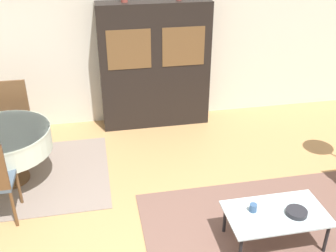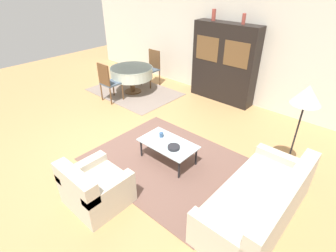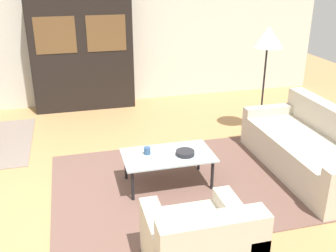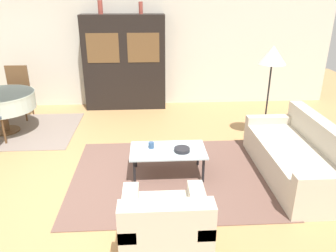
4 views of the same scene
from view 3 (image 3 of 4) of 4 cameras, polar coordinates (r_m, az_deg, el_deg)
The scene contains 10 objects.
ground_plane at distance 4.34m, azimuth -13.77°, elevation -12.31°, with size 14.00×14.00×0.00m, color tan.
wall_back at distance 7.31m, azimuth -15.66°, elevation 13.13°, with size 10.00×0.06×2.70m.
area_rug at distance 4.71m, azimuth 0.93°, elevation -8.52°, with size 2.82×2.22×0.01m.
couch at distance 5.21m, azimuth 20.27°, elevation -3.34°, with size 0.90×2.01×0.78m.
armchair at distance 3.36m, azimuth 4.73°, elevation -17.09°, with size 0.84×0.81×0.76m.
coffee_table at distance 4.56m, azimuth 0.00°, elevation -4.55°, with size 1.05×0.60×0.38m.
display_cabinet at distance 7.12m, azimuth -12.35°, elevation 10.36°, with size 1.74×0.42×2.00m.
floor_lamp at distance 5.88m, azimuth 14.28°, elevation 11.93°, with size 0.45×0.45×1.63m.
cup at distance 4.55m, azimuth -3.04°, elevation -3.59°, with size 0.08×0.08×0.09m.
bowl at distance 4.53m, azimuth 2.50°, elevation -3.92°, with size 0.22×0.22×0.05m.
Camera 3 is at (0.11, -3.60, 2.43)m, focal length 42.00 mm.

